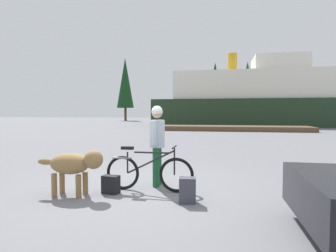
{
  "coord_description": "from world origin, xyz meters",
  "views": [
    {
      "loc": [
        1.61,
        -5.23,
        1.53
      ],
      "look_at": [
        0.24,
        1.87,
        1.18
      ],
      "focal_mm": 29.27,
      "sensor_mm": 36.0,
      "label": 1
    }
  ],
  "objects_px": {
    "bicycle": "(148,172)",
    "handbag_pannier": "(111,184)",
    "dog": "(74,164)",
    "backpack": "(187,190)",
    "ferry_boat": "(258,100)",
    "person_cyclist": "(157,138)"
  },
  "relations": [
    {
      "from": "dog",
      "to": "person_cyclist",
      "type": "bearing_deg",
      "value": 35.91
    },
    {
      "from": "backpack",
      "to": "handbag_pannier",
      "type": "bearing_deg",
      "value": 169.84
    },
    {
      "from": "ferry_boat",
      "to": "dog",
      "type": "bearing_deg",
      "value": -103.3
    },
    {
      "from": "bicycle",
      "to": "handbag_pannier",
      "type": "distance_m",
      "value": 0.75
    },
    {
      "from": "dog",
      "to": "handbag_pannier",
      "type": "xyz_separation_m",
      "value": [
        0.61,
        0.25,
        -0.41
      ]
    },
    {
      "from": "dog",
      "to": "bicycle",
      "type": "bearing_deg",
      "value": 23.48
    },
    {
      "from": "dog",
      "to": "backpack",
      "type": "xyz_separation_m",
      "value": [
        2.11,
        -0.01,
        -0.36
      ]
    },
    {
      "from": "bicycle",
      "to": "ferry_boat",
      "type": "distance_m",
      "value": 29.73
    },
    {
      "from": "backpack",
      "to": "ferry_boat",
      "type": "height_order",
      "value": "ferry_boat"
    },
    {
      "from": "bicycle",
      "to": "backpack",
      "type": "xyz_separation_m",
      "value": [
        0.84,
        -0.56,
        -0.15
      ]
    },
    {
      "from": "ferry_boat",
      "to": "bicycle",
      "type": "bearing_deg",
      "value": -101.16
    },
    {
      "from": "backpack",
      "to": "handbag_pannier",
      "type": "relative_size",
      "value": 1.26
    },
    {
      "from": "bicycle",
      "to": "handbag_pannier",
      "type": "xyz_separation_m",
      "value": [
        -0.66,
        -0.3,
        -0.2
      ]
    },
    {
      "from": "person_cyclist",
      "to": "ferry_boat",
      "type": "height_order",
      "value": "ferry_boat"
    },
    {
      "from": "bicycle",
      "to": "backpack",
      "type": "distance_m",
      "value": 1.02
    },
    {
      "from": "bicycle",
      "to": "dog",
      "type": "bearing_deg",
      "value": -156.52
    },
    {
      "from": "dog",
      "to": "backpack",
      "type": "relative_size",
      "value": 3.02
    },
    {
      "from": "bicycle",
      "to": "ferry_boat",
      "type": "relative_size",
      "value": 0.07
    },
    {
      "from": "person_cyclist",
      "to": "backpack",
      "type": "xyz_separation_m",
      "value": [
        0.76,
        -0.99,
        -0.79
      ]
    },
    {
      "from": "person_cyclist",
      "to": "backpack",
      "type": "relative_size",
      "value": 3.89
    },
    {
      "from": "backpack",
      "to": "person_cyclist",
      "type": "bearing_deg",
      "value": 127.48
    },
    {
      "from": "bicycle",
      "to": "handbag_pannier",
      "type": "relative_size",
      "value": 5.15
    }
  ]
}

